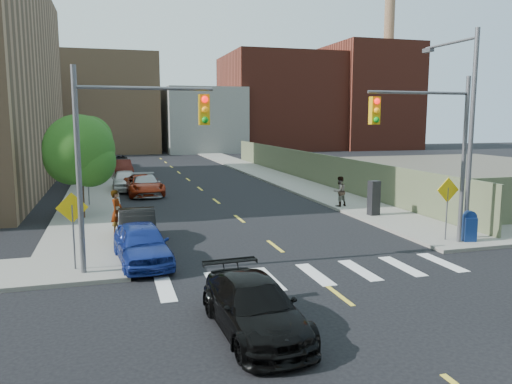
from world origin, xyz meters
TOP-DOWN VIEW (x-y plane):
  - ground at (0.00, 0.00)m, footprint 160.00×160.00m
  - sidewalk_nw at (-7.75, 41.50)m, footprint 3.50×73.00m
  - sidewalk_ne at (7.75, 41.50)m, footprint 3.50×73.00m
  - fence_north at (9.60, 28.00)m, footprint 0.12×44.00m
  - gravel_lot at (28.00, 30.00)m, footprint 36.00×42.00m
  - bg_bldg_midwest at (-6.00, 72.00)m, footprint 14.00×16.00m
  - bg_bldg_center at (8.00, 70.00)m, footprint 12.00×16.00m
  - bg_bldg_east at (22.00, 72.00)m, footprint 18.00×18.00m
  - bg_bldg_fareast at (38.00, 70.00)m, footprint 14.00×16.00m
  - smokestack at (42.00, 70.00)m, footprint 1.80×1.80m
  - signal_nw at (-5.98, 6.00)m, footprint 4.59×0.30m
  - signal_ne at (5.98, 6.00)m, footprint 4.59×0.30m
  - streetlight_ne at (8.20, 6.90)m, footprint 0.25×3.70m
  - warn_sign_nw at (-7.80, 6.50)m, footprint 1.06×0.06m
  - warn_sign_ne at (7.20, 6.50)m, footprint 1.06×0.06m
  - warn_sign_midwest at (-7.80, 20.00)m, footprint 1.06×0.06m
  - tree_west_near at (-8.00, 16.05)m, footprint 3.66×3.64m
  - tree_west_far at (-8.00, 31.05)m, footprint 3.66×3.64m
  - parked_car_blue at (-5.50, 7.00)m, footprint 2.18×4.58m
  - parked_car_black at (-5.50, 10.15)m, footprint 1.71×4.44m
  - parked_car_red at (-4.33, 24.00)m, footprint 2.83×5.31m
  - parked_car_silver at (-4.20, 23.97)m, footprint 2.05×4.90m
  - parked_car_white at (-5.50, 26.61)m, footprint 1.88×4.52m
  - parked_car_maroon at (-5.50, 35.75)m, footprint 2.02×4.84m
  - parked_car_grey at (-5.50, 46.37)m, footprint 2.35×4.65m
  - black_sedan at (-3.20, 0.11)m, footprint 2.11×4.72m
  - mailbox at (7.98, 6.00)m, footprint 0.60×0.51m
  - payphone at (7.03, 12.31)m, footprint 0.60×0.51m
  - pedestrian_west at (-6.30, 11.76)m, footprint 0.69×0.84m
  - pedestrian_east at (6.46, 15.31)m, footprint 1.00×0.86m

SIDE VIEW (x-z plane):
  - ground at x=0.00m, z-range 0.00..0.00m
  - gravel_lot at x=28.00m, z-range 0.00..0.06m
  - sidewalk_nw at x=-7.75m, z-range 0.00..0.15m
  - sidewalk_ne at x=7.75m, z-range 0.00..0.15m
  - parked_car_grey at x=-5.50m, z-range 0.00..1.26m
  - black_sedan at x=-3.20m, z-range 0.00..1.34m
  - parked_car_silver at x=-4.20m, z-range 0.00..1.41m
  - parked_car_red at x=-4.33m, z-range 0.00..1.42m
  - parked_car_black at x=-5.50m, z-range 0.00..1.44m
  - parked_car_blue at x=-5.50m, z-range 0.00..1.51m
  - parked_car_white at x=-5.50m, z-range 0.00..1.53m
  - parked_car_maroon at x=-5.50m, z-range 0.00..1.56m
  - mailbox at x=7.98m, z-range 0.13..1.43m
  - pedestrian_east at x=6.46m, z-range 0.15..1.92m
  - payphone at x=7.03m, z-range 0.15..2.00m
  - pedestrian_west at x=-6.30m, z-range 0.15..2.12m
  - fence_north at x=9.60m, z-range 0.00..2.50m
  - warn_sign_nw at x=-7.80m, z-range 0.58..3.41m
  - warn_sign_ne at x=7.20m, z-range 0.58..3.41m
  - warn_sign_midwest at x=-7.80m, z-range 0.58..3.41m
  - tree_west_near at x=-8.00m, z-range 0.72..6.24m
  - tree_west_far at x=-8.00m, z-range 0.72..6.24m
  - signal_nw at x=-5.98m, z-range 1.03..8.03m
  - signal_ne at x=5.98m, z-range 1.03..8.03m
  - bg_bldg_center at x=8.00m, z-range 0.00..10.00m
  - streetlight_ne at x=8.20m, z-range 0.72..9.72m
  - bg_bldg_midwest at x=-6.00m, z-range 0.00..15.00m
  - bg_bldg_east at x=22.00m, z-range 0.00..16.00m
  - bg_bldg_fareast at x=38.00m, z-range 0.00..18.00m
  - smokestack at x=42.00m, z-range 0.00..28.00m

